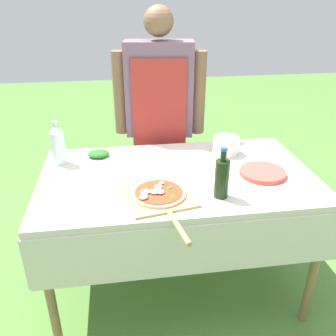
{
  "coord_description": "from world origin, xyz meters",
  "views": [
    {
      "loc": [
        -0.3,
        -1.69,
        1.69
      ],
      "look_at": [
        -0.05,
        0.0,
        0.84
      ],
      "focal_mm": 38.0,
      "sensor_mm": 36.0,
      "label": 1
    }
  ],
  "objects_px": {
    "pizza_on_peel": "(159,195)",
    "mixing_tub": "(226,145)",
    "prep_table": "(177,188)",
    "herb_container": "(99,154)",
    "water_bottle": "(58,144)",
    "person_cook": "(160,112)",
    "plate_stack": "(263,173)",
    "oil_bottle": "(222,178)"
  },
  "relations": [
    {
      "from": "prep_table",
      "to": "plate_stack",
      "type": "bearing_deg",
      "value": -9.43
    },
    {
      "from": "plate_stack",
      "to": "prep_table",
      "type": "bearing_deg",
      "value": 170.57
    },
    {
      "from": "prep_table",
      "to": "herb_container",
      "type": "relative_size",
      "value": 9.85
    },
    {
      "from": "oil_bottle",
      "to": "mixing_tub",
      "type": "distance_m",
      "value": 0.53
    },
    {
      "from": "prep_table",
      "to": "mixing_tub",
      "type": "bearing_deg",
      "value": 34.52
    },
    {
      "from": "person_cook",
      "to": "plate_stack",
      "type": "xyz_separation_m",
      "value": [
        0.48,
        -0.69,
        -0.14
      ]
    },
    {
      "from": "pizza_on_peel",
      "to": "herb_container",
      "type": "bearing_deg",
      "value": 109.54
    },
    {
      "from": "oil_bottle",
      "to": "water_bottle",
      "type": "bearing_deg",
      "value": 148.71
    },
    {
      "from": "prep_table",
      "to": "herb_container",
      "type": "bearing_deg",
      "value": 146.97
    },
    {
      "from": "prep_table",
      "to": "pizza_on_peel",
      "type": "xyz_separation_m",
      "value": [
        -0.13,
        -0.24,
        0.1
      ]
    },
    {
      "from": "mixing_tub",
      "to": "plate_stack",
      "type": "relative_size",
      "value": 0.63
    },
    {
      "from": "herb_container",
      "to": "plate_stack",
      "type": "bearing_deg",
      "value": -21.87
    },
    {
      "from": "prep_table",
      "to": "pizza_on_peel",
      "type": "height_order",
      "value": "pizza_on_peel"
    },
    {
      "from": "oil_bottle",
      "to": "plate_stack",
      "type": "distance_m",
      "value": 0.35
    },
    {
      "from": "prep_table",
      "to": "person_cook",
      "type": "relative_size",
      "value": 0.92
    },
    {
      "from": "prep_table",
      "to": "person_cook",
      "type": "xyz_separation_m",
      "value": [
        -0.02,
        0.61,
        0.24
      ]
    },
    {
      "from": "water_bottle",
      "to": "plate_stack",
      "type": "relative_size",
      "value": 1.01
    },
    {
      "from": "person_cook",
      "to": "mixing_tub",
      "type": "relative_size",
      "value": 10.31
    },
    {
      "from": "oil_bottle",
      "to": "pizza_on_peel",
      "type": "bearing_deg",
      "value": 175.07
    },
    {
      "from": "prep_table",
      "to": "pizza_on_peel",
      "type": "bearing_deg",
      "value": -118.69
    },
    {
      "from": "oil_bottle",
      "to": "water_bottle",
      "type": "xyz_separation_m",
      "value": [
        -0.82,
        0.5,
        0.02
      ]
    },
    {
      "from": "herb_container",
      "to": "water_bottle",
      "type": "bearing_deg",
      "value": -168.27
    },
    {
      "from": "pizza_on_peel",
      "to": "oil_bottle",
      "type": "bearing_deg",
      "value": -15.72
    },
    {
      "from": "pizza_on_peel",
      "to": "mixing_tub",
      "type": "bearing_deg",
      "value": 34.26
    },
    {
      "from": "water_bottle",
      "to": "mixing_tub",
      "type": "xyz_separation_m",
      "value": [
        0.99,
        -0.0,
        -0.07
      ]
    },
    {
      "from": "pizza_on_peel",
      "to": "water_bottle",
      "type": "height_order",
      "value": "water_bottle"
    },
    {
      "from": "prep_table",
      "to": "person_cook",
      "type": "bearing_deg",
      "value": 91.89
    },
    {
      "from": "herb_container",
      "to": "pizza_on_peel",
      "type": "bearing_deg",
      "value": -59.68
    },
    {
      "from": "prep_table",
      "to": "person_cook",
      "type": "distance_m",
      "value": 0.66
    },
    {
      "from": "water_bottle",
      "to": "pizza_on_peel",
      "type": "bearing_deg",
      "value": -42.17
    },
    {
      "from": "person_cook",
      "to": "pizza_on_peel",
      "type": "relative_size",
      "value": 2.83
    },
    {
      "from": "person_cook",
      "to": "prep_table",
      "type": "bearing_deg",
      "value": 100.09
    },
    {
      "from": "herb_container",
      "to": "plate_stack",
      "type": "height_order",
      "value": "herb_container"
    },
    {
      "from": "person_cook",
      "to": "water_bottle",
      "type": "relative_size",
      "value": 6.39
    },
    {
      "from": "oil_bottle",
      "to": "herb_container",
      "type": "xyz_separation_m",
      "value": [
        -0.6,
        0.54,
        -0.08
      ]
    },
    {
      "from": "person_cook",
      "to": "pizza_on_peel",
      "type": "bearing_deg",
      "value": 90.89
    },
    {
      "from": "plate_stack",
      "to": "oil_bottle",
      "type": "bearing_deg",
      "value": -147.21
    },
    {
      "from": "person_cook",
      "to": "herb_container",
      "type": "distance_m",
      "value": 0.55
    },
    {
      "from": "water_bottle",
      "to": "plate_stack",
      "type": "xyz_separation_m",
      "value": [
        1.1,
        -0.31,
        -0.11
      ]
    },
    {
      "from": "mixing_tub",
      "to": "person_cook",
      "type": "bearing_deg",
      "value": 133.47
    },
    {
      "from": "pizza_on_peel",
      "to": "water_bottle",
      "type": "xyz_separation_m",
      "value": [
        -0.52,
        0.47,
        0.11
      ]
    },
    {
      "from": "prep_table",
      "to": "water_bottle",
      "type": "relative_size",
      "value": 5.88
    }
  ]
}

